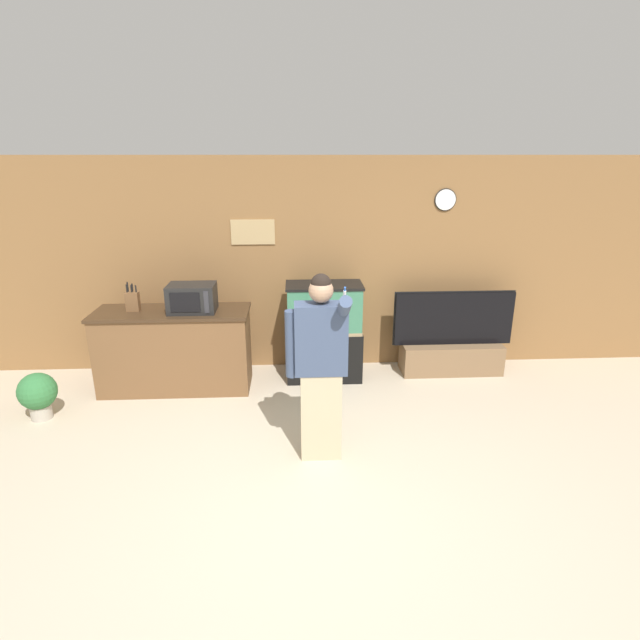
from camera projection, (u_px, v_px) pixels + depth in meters
ground_plane at (316, 499)px, 3.96m from camera, size 18.00×18.00×0.00m
wall_back_paneled at (306, 266)px, 6.13m from camera, size 10.00×0.08×2.60m
counter_island at (175, 350)px, 5.72m from camera, size 1.73×0.63×0.94m
microwave at (192, 298)px, 5.51m from camera, size 0.51×0.36×0.31m
knife_block at (133, 301)px, 5.55m from camera, size 0.14×0.10×0.32m
aquarium_on_stand at (324, 332)px, 5.96m from camera, size 0.89×0.47×1.18m
tv_on_stand at (451, 349)px, 6.21m from camera, size 1.48×0.40×1.04m
person_standing at (320, 366)px, 4.28m from camera, size 0.53×0.40×1.69m
potted_plant at (38, 393)px, 5.10m from camera, size 0.38×0.38×0.50m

